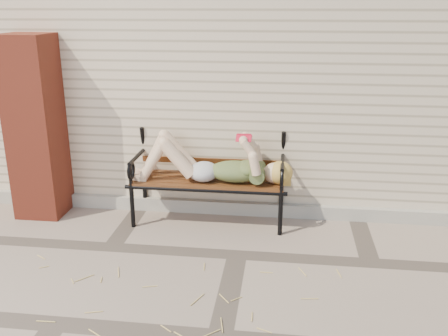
# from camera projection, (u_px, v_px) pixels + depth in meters

# --- Properties ---
(ground) EXTENTS (80.00, 80.00, 0.00)m
(ground) POSITION_uv_depth(u_px,v_px,m) (237.00, 255.00, 4.79)
(ground) COLOR gray
(ground) RESTS_ON ground
(house_wall) EXTENTS (8.00, 4.00, 3.00)m
(house_wall) POSITION_uv_depth(u_px,v_px,m) (259.00, 61.00, 7.14)
(house_wall) COLOR beige
(house_wall) RESTS_ON ground
(foundation_strip) EXTENTS (8.00, 0.10, 0.15)m
(foundation_strip) POSITION_uv_depth(u_px,v_px,m) (246.00, 208.00, 5.68)
(foundation_strip) COLOR #9D9A8E
(foundation_strip) RESTS_ON ground
(brick_pillar) EXTENTS (0.50, 0.50, 2.00)m
(brick_pillar) POSITION_uv_depth(u_px,v_px,m) (36.00, 128.00, 5.45)
(brick_pillar) COLOR maroon
(brick_pillar) RESTS_ON ground
(garden_bench) EXTENTS (1.79, 0.71, 1.16)m
(garden_bench) POSITION_uv_depth(u_px,v_px,m) (210.00, 162.00, 5.42)
(garden_bench) COLOR black
(garden_bench) RESTS_ON ground
(reading_woman) EXTENTS (1.69, 0.38, 0.53)m
(reading_woman) POSITION_uv_depth(u_px,v_px,m) (209.00, 163.00, 5.28)
(reading_woman) COLOR #09343F
(reading_woman) RESTS_ON ground
(straw_scatter) EXTENTS (2.87, 1.66, 0.01)m
(straw_scatter) POSITION_uv_depth(u_px,v_px,m) (154.00, 317.00, 3.83)
(straw_scatter) COLOR tan
(straw_scatter) RESTS_ON ground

